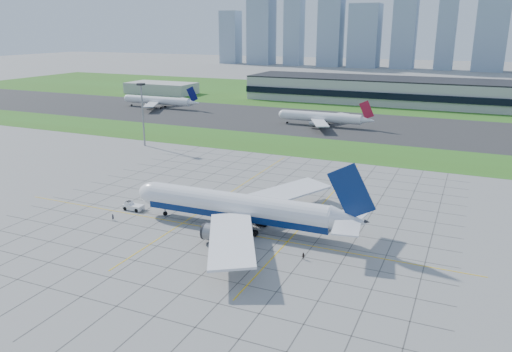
{
  "coord_description": "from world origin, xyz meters",
  "views": [
    {
      "loc": [
        53.91,
        -100.97,
        47.16
      ],
      "look_at": [
        -0.4,
        21.84,
        7.0
      ],
      "focal_mm": 35.0,
      "sensor_mm": 36.0,
      "label": 1
    }
  ],
  "objects_px": {
    "airliner": "(239,207)",
    "distant_jet_0": "(158,100)",
    "light_mast": "(142,107)",
    "pushback_tug": "(132,206)",
    "crew_near": "(113,217)",
    "crew_far": "(303,256)",
    "distant_jet_1": "(322,117)"
  },
  "relations": [
    {
      "from": "light_mast",
      "to": "pushback_tug",
      "type": "distance_m",
      "value": 78.5
    },
    {
      "from": "crew_near",
      "to": "light_mast",
      "type": "bearing_deg",
      "value": 47.58
    },
    {
      "from": "distant_jet_1",
      "to": "crew_far",
      "type": "bearing_deg",
      "value": -74.86
    },
    {
      "from": "airliner",
      "to": "crew_far",
      "type": "distance_m",
      "value": 22.99
    },
    {
      "from": "light_mast",
      "to": "crew_far",
      "type": "height_order",
      "value": "light_mast"
    },
    {
      "from": "airliner",
      "to": "distant_jet_0",
      "type": "bearing_deg",
      "value": 129.05
    },
    {
      "from": "distant_jet_1",
      "to": "distant_jet_0",
      "type": "bearing_deg",
      "value": 171.42
    },
    {
      "from": "crew_far",
      "to": "distant_jet_0",
      "type": "height_order",
      "value": "distant_jet_0"
    },
    {
      "from": "airliner",
      "to": "crew_near",
      "type": "distance_m",
      "value": 32.96
    },
    {
      "from": "pushback_tug",
      "to": "crew_far",
      "type": "distance_m",
      "value": 52.65
    },
    {
      "from": "crew_near",
      "to": "distant_jet_1",
      "type": "xyz_separation_m",
      "value": [
        12.36,
        143.04,
        3.67
      ]
    },
    {
      "from": "airliner",
      "to": "crew_far",
      "type": "bearing_deg",
      "value": -28.39
    },
    {
      "from": "crew_near",
      "to": "distant_jet_0",
      "type": "xyz_separation_m",
      "value": [
        -95.46,
        159.32,
        3.67
      ]
    },
    {
      "from": "light_mast",
      "to": "distant_jet_1",
      "type": "height_order",
      "value": "light_mast"
    },
    {
      "from": "distant_jet_1",
      "to": "light_mast",
      "type": "bearing_deg",
      "value": -127.95
    },
    {
      "from": "crew_near",
      "to": "crew_far",
      "type": "bearing_deg",
      "value": -74.9
    },
    {
      "from": "crew_near",
      "to": "distant_jet_1",
      "type": "height_order",
      "value": "distant_jet_1"
    },
    {
      "from": "pushback_tug",
      "to": "distant_jet_1",
      "type": "bearing_deg",
      "value": 83.63
    },
    {
      "from": "light_mast",
      "to": "airliner",
      "type": "height_order",
      "value": "light_mast"
    },
    {
      "from": "crew_near",
      "to": "crew_far",
      "type": "distance_m",
      "value": 51.56
    },
    {
      "from": "crew_far",
      "to": "distant_jet_0",
      "type": "distance_m",
      "value": 218.08
    },
    {
      "from": "distant_jet_0",
      "to": "distant_jet_1",
      "type": "height_order",
      "value": "same"
    },
    {
      "from": "distant_jet_0",
      "to": "distant_jet_1",
      "type": "xyz_separation_m",
      "value": [
        107.82,
        -16.28,
        -0.0
      ]
    },
    {
      "from": "airliner",
      "to": "crew_near",
      "type": "height_order",
      "value": "airliner"
    },
    {
      "from": "pushback_tug",
      "to": "crew_near",
      "type": "bearing_deg",
      "value": -89.9
    },
    {
      "from": "distant_jet_0",
      "to": "distant_jet_1",
      "type": "distance_m",
      "value": 109.05
    },
    {
      "from": "crew_near",
      "to": "distant_jet_0",
      "type": "relative_size",
      "value": 0.03
    },
    {
      "from": "airliner",
      "to": "distant_jet_1",
      "type": "bearing_deg",
      "value": 97.04
    },
    {
      "from": "light_mast",
      "to": "crew_far",
      "type": "distance_m",
      "value": 120.91
    },
    {
      "from": "crew_near",
      "to": "airliner",
      "type": "bearing_deg",
      "value": -57.67
    },
    {
      "from": "pushback_tug",
      "to": "distant_jet_0",
      "type": "bearing_deg",
      "value": 121.18
    },
    {
      "from": "light_mast",
      "to": "airliner",
      "type": "distance_m",
      "value": 98.48
    }
  ]
}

